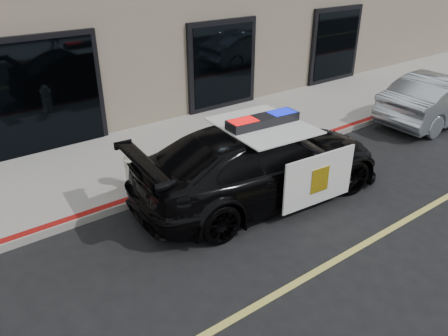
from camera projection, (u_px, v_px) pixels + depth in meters
ground at (256, 306)px, 6.24m from camera, size 120.00×120.00×0.00m
sidewalk_n at (108, 168)px, 9.97m from camera, size 60.00×3.50×0.15m
police_car at (261, 162)px, 8.65m from camera, size 3.00×5.66×1.74m
silver_sedan at (441, 98)px, 12.50m from camera, size 1.65×4.33×1.41m
fire_hydrant at (132, 170)px, 8.87m from camera, size 0.37×0.51×0.81m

